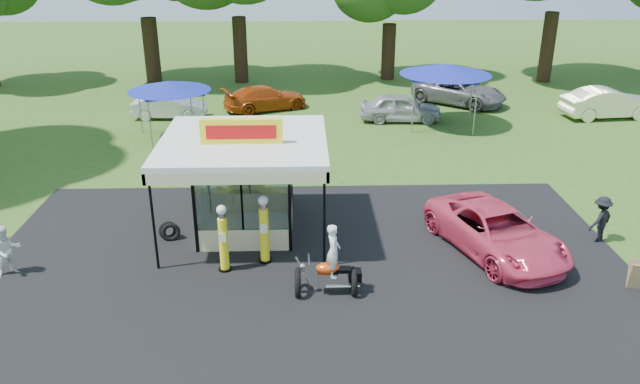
% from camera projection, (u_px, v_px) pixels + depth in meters
% --- Properties ---
extents(ground, '(120.00, 120.00, 0.00)m').
position_uv_depth(ground, '(307.00, 312.00, 17.05)').
color(ground, '#32531A').
rests_on(ground, ground).
extents(asphalt_apron, '(20.00, 14.00, 0.04)m').
position_uv_depth(asphalt_apron, '(307.00, 274.00, 18.89)').
color(asphalt_apron, black).
rests_on(asphalt_apron, ground).
extents(gas_station_kiosk, '(5.40, 5.40, 4.18)m').
position_uv_depth(gas_station_kiosk, '(246.00, 184.00, 20.91)').
color(gas_station_kiosk, white).
rests_on(gas_station_kiosk, ground).
extents(gas_pump_left, '(0.41, 0.41, 2.20)m').
position_uv_depth(gas_pump_left, '(223.00, 240.00, 18.70)').
color(gas_pump_left, black).
rests_on(gas_pump_left, ground).
extents(gas_pump_right, '(0.42, 0.42, 2.27)m').
position_uv_depth(gas_pump_right, '(264.00, 231.00, 19.18)').
color(gas_pump_right, black).
rests_on(gas_pump_right, ground).
extents(motorcycle, '(1.90, 0.91, 2.26)m').
position_uv_depth(motorcycle, '(331.00, 266.00, 17.57)').
color(motorcycle, black).
rests_on(motorcycle, ground).
extents(spare_tires, '(0.80, 0.58, 0.65)m').
position_uv_depth(spare_tires, '(170.00, 231.00, 20.90)').
color(spare_tires, black).
rests_on(spare_tires, ground).
extents(a_frame_sign, '(0.53, 0.55, 0.88)m').
position_uv_depth(a_frame_sign, '(638.00, 276.00, 17.95)').
color(a_frame_sign, '#593819').
rests_on(a_frame_sign, ground).
extents(kiosk_car, '(2.82, 1.13, 0.96)m').
position_uv_depth(kiosk_car, '(252.00, 194.00, 23.45)').
color(kiosk_car, yellow).
rests_on(kiosk_car, ground).
extents(pink_sedan, '(4.20, 5.94, 1.50)m').
position_uv_depth(pink_sedan, '(496.00, 231.00, 19.93)').
color(pink_sedan, '#E03D60').
rests_on(pink_sedan, ground).
extents(spectator_west, '(1.00, 0.97, 1.62)m').
position_uv_depth(spectator_west, '(7.00, 251.00, 18.58)').
color(spectator_west, white).
rests_on(spectator_west, ground).
extents(spectator_east_a, '(1.18, 1.06, 1.59)m').
position_uv_depth(spectator_east_a, '(601.00, 219.00, 20.66)').
color(spectator_east_a, black).
rests_on(spectator_east_a, ground).
extents(bg_car_a, '(4.05, 1.48, 1.32)m').
position_uv_depth(bg_car_a, '(169.00, 106.00, 34.46)').
color(bg_car_a, silver).
rests_on(bg_car_a, ground).
extents(bg_car_b, '(5.22, 3.80, 1.41)m').
position_uv_depth(bg_car_b, '(266.00, 98.00, 36.04)').
color(bg_car_b, '#AF3F0D').
rests_on(bg_car_b, ground).
extents(bg_car_c, '(4.49, 2.01, 1.50)m').
position_uv_depth(bg_car_c, '(400.00, 108.00, 33.90)').
color(bg_car_c, '#AAA9AE').
rests_on(bg_car_c, ground).
extents(bg_car_d, '(5.95, 5.49, 1.55)m').
position_uv_depth(bg_car_d, '(459.00, 91.00, 37.27)').
color(bg_car_d, slate).
rests_on(bg_car_d, ground).
extents(bg_car_e, '(5.16, 2.26, 1.65)m').
position_uv_depth(bg_car_e, '(608.00, 103.00, 34.46)').
color(bg_car_e, '#EDEEB6').
rests_on(bg_car_e, ground).
extents(tent_west, '(4.07, 4.07, 2.84)m').
position_uv_depth(tent_west, '(169.00, 86.00, 30.59)').
color(tent_west, gray).
rests_on(tent_west, ground).
extents(tent_east, '(4.74, 4.74, 3.31)m').
position_uv_depth(tent_east, '(446.00, 70.00, 32.22)').
color(tent_east, gray).
rests_on(tent_east, ground).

